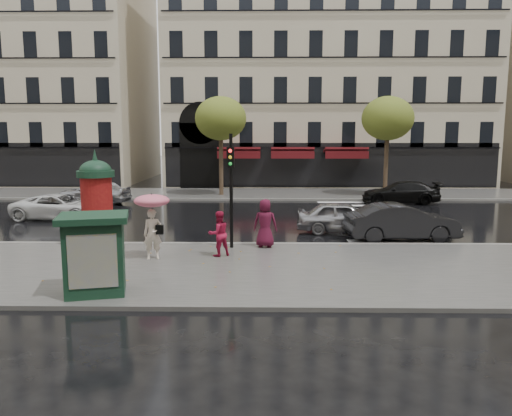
{
  "coord_description": "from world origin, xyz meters",
  "views": [
    {
      "loc": [
        0.89,
        -15.39,
        4.22
      ],
      "look_at": [
        0.61,
        1.5,
        1.69
      ],
      "focal_mm": 35.0,
      "sensor_mm": 36.0,
      "label": 1
    }
  ],
  "objects_px": {
    "man_burgundy": "(265,223)",
    "car_black": "(401,192)",
    "car_white": "(60,207)",
    "car_silver": "(343,217)",
    "car_far_silver": "(94,192)",
    "car_darkgrey": "(401,222)",
    "morris_column": "(97,200)",
    "traffic_light": "(231,179)",
    "newsstand": "(95,253)",
    "woman_red": "(219,234)",
    "woman_umbrella": "(152,215)"
  },
  "relations": [
    {
      "from": "car_darkgrey",
      "to": "car_far_silver",
      "type": "height_order",
      "value": "car_darkgrey"
    },
    {
      "from": "car_white",
      "to": "car_black",
      "type": "bearing_deg",
      "value": -67.99
    },
    {
      "from": "woman_red",
      "to": "car_black",
      "type": "height_order",
      "value": "woman_red"
    },
    {
      "from": "car_white",
      "to": "car_black",
      "type": "xyz_separation_m",
      "value": [
        18.43,
        6.04,
        0.04
      ]
    },
    {
      "from": "morris_column",
      "to": "traffic_light",
      "type": "bearing_deg",
      "value": -2.11
    },
    {
      "from": "car_black",
      "to": "man_burgundy",
      "type": "bearing_deg",
      "value": -27.68
    },
    {
      "from": "woman_umbrella",
      "to": "car_black",
      "type": "distance_m",
      "value": 18.63
    },
    {
      "from": "woman_red",
      "to": "car_silver",
      "type": "xyz_separation_m",
      "value": [
        4.92,
        4.64,
        -0.21
      ]
    },
    {
      "from": "car_white",
      "to": "car_black",
      "type": "height_order",
      "value": "car_black"
    },
    {
      "from": "car_darkgrey",
      "to": "car_black",
      "type": "xyz_separation_m",
      "value": [
        2.85,
        10.64,
        -0.06
      ]
    },
    {
      "from": "man_burgundy",
      "to": "car_darkgrey",
      "type": "relative_size",
      "value": 0.4
    },
    {
      "from": "woman_umbrella",
      "to": "car_white",
      "type": "xyz_separation_m",
      "value": [
        -6.46,
        8.2,
        -0.95
      ]
    },
    {
      "from": "man_burgundy",
      "to": "newsstand",
      "type": "bearing_deg",
      "value": 57.24
    },
    {
      "from": "newsstand",
      "to": "woman_umbrella",
      "type": "bearing_deg",
      "value": 78.92
    },
    {
      "from": "traffic_light",
      "to": "car_far_silver",
      "type": "xyz_separation_m",
      "value": [
        -9.04,
        12.04,
        -1.88
      ]
    },
    {
      "from": "woman_red",
      "to": "car_far_silver",
      "type": "bearing_deg",
      "value": -86.37
    },
    {
      "from": "man_burgundy",
      "to": "car_silver",
      "type": "relative_size",
      "value": 0.45
    },
    {
      "from": "car_darkgrey",
      "to": "car_silver",
      "type": "bearing_deg",
      "value": 48.47
    },
    {
      "from": "woman_umbrella",
      "to": "newsstand",
      "type": "relative_size",
      "value": 1.07
    },
    {
      "from": "car_white",
      "to": "car_far_silver",
      "type": "xyz_separation_m",
      "value": [
        -0.11,
        5.46,
        0.1
      ]
    },
    {
      "from": "morris_column",
      "to": "car_far_silver",
      "type": "height_order",
      "value": "morris_column"
    },
    {
      "from": "car_darkgrey",
      "to": "woman_red",
      "type": "bearing_deg",
      "value": 108.21
    },
    {
      "from": "car_silver",
      "to": "car_far_silver",
      "type": "bearing_deg",
      "value": 62.86
    },
    {
      "from": "morris_column",
      "to": "car_far_silver",
      "type": "distance_m",
      "value": 12.61
    },
    {
      "from": "car_black",
      "to": "traffic_light",
      "type": "bearing_deg",
      "value": -31.0
    },
    {
      "from": "woman_red",
      "to": "traffic_light",
      "type": "xyz_separation_m",
      "value": [
        0.35,
        1.19,
        1.72
      ]
    },
    {
      "from": "car_silver",
      "to": "man_burgundy",
      "type": "bearing_deg",
      "value": 139.41
    },
    {
      "from": "car_darkgrey",
      "to": "traffic_light",
      "type": "bearing_deg",
      "value": 100.44
    },
    {
      "from": "morris_column",
      "to": "newsstand",
      "type": "relative_size",
      "value": 1.73
    },
    {
      "from": "traffic_light",
      "to": "car_far_silver",
      "type": "distance_m",
      "value": 15.17
    },
    {
      "from": "woman_red",
      "to": "man_burgundy",
      "type": "xyz_separation_m",
      "value": [
        1.57,
        1.37,
        0.12
      ]
    },
    {
      "from": "car_darkgrey",
      "to": "car_white",
      "type": "xyz_separation_m",
      "value": [
        -15.57,
        4.6,
        -0.1
      ]
    },
    {
      "from": "car_white",
      "to": "woman_umbrella",
      "type": "bearing_deg",
      "value": -137.93
    },
    {
      "from": "woman_umbrella",
      "to": "man_burgundy",
      "type": "height_order",
      "value": "woman_umbrella"
    },
    {
      "from": "woman_red",
      "to": "car_darkgrey",
      "type": "bearing_deg",
      "value": 174.67
    },
    {
      "from": "woman_umbrella",
      "to": "car_far_silver",
      "type": "relative_size",
      "value": 0.52
    },
    {
      "from": "traffic_light",
      "to": "newsstand",
      "type": "relative_size",
      "value": 1.99
    },
    {
      "from": "man_burgundy",
      "to": "car_far_silver",
      "type": "relative_size",
      "value": 0.41
    },
    {
      "from": "woman_red",
      "to": "car_darkgrey",
      "type": "height_order",
      "value": "woman_red"
    },
    {
      "from": "car_silver",
      "to": "car_black",
      "type": "xyz_separation_m",
      "value": [
        4.92,
        9.17,
        -0.0
      ]
    },
    {
      "from": "car_white",
      "to": "car_silver",
      "type": "bearing_deg",
      "value": -99.2
    },
    {
      "from": "car_white",
      "to": "car_black",
      "type": "distance_m",
      "value": 19.39
    },
    {
      "from": "morris_column",
      "to": "car_silver",
      "type": "xyz_separation_m",
      "value": [
        9.45,
        3.27,
        -1.15
      ]
    },
    {
      "from": "man_burgundy",
      "to": "car_far_silver",
      "type": "distance_m",
      "value": 15.68
    },
    {
      "from": "woman_red",
      "to": "car_white",
      "type": "xyz_separation_m",
      "value": [
        -8.58,
        7.77,
        -0.26
      ]
    },
    {
      "from": "man_burgundy",
      "to": "car_black",
      "type": "height_order",
      "value": "man_burgundy"
    },
    {
      "from": "car_darkgrey",
      "to": "car_black",
      "type": "height_order",
      "value": "car_darkgrey"
    },
    {
      "from": "car_silver",
      "to": "car_white",
      "type": "height_order",
      "value": "car_silver"
    },
    {
      "from": "car_black",
      "to": "car_far_silver",
      "type": "xyz_separation_m",
      "value": [
        -18.54,
        -0.59,
        0.06
      ]
    },
    {
      "from": "car_white",
      "to": "car_far_silver",
      "type": "bearing_deg",
      "value": 5.05
    }
  ]
}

